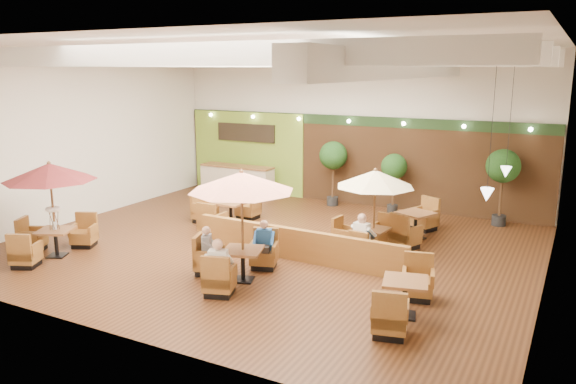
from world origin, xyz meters
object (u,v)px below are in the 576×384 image
Objects in this scene: service_counter at (237,181)px; booth_divider at (296,245)px; topiary_1 at (394,169)px; diner_0 at (219,261)px; table_2 at (373,191)px; table_5 at (415,226)px; topiary_2 at (503,169)px; diner_3 at (363,233)px; topiary_0 at (333,158)px; table_0 at (50,189)px; diner_2 at (209,245)px; table_1 at (239,201)px; table_3 at (224,211)px; diner_1 at (264,239)px; table_4 at (405,299)px; diner_4 at (363,232)px.

booth_divider is (5.56, -5.76, -0.17)m from service_counter.
diner_0 is at bearing -97.31° from topiary_1.
table_2 is 2.26m from table_5.
topiary_2 is (2.70, 4.37, 0.14)m from table_2.
topiary_2 is 5.94m from diner_3.
topiary_0 reaches higher than booth_divider.
table_0 reaches higher than diner_2.
table_1 is 1.02× the size of table_3.
service_counter is 8.68m from diner_3.
table_1 reaches higher than diner_3.
topiary_2 is at bearing 1.18° from service_counter.
table_0 is (-0.26, -8.48, 1.25)m from service_counter.
table_2 reaches higher than diner_2.
topiary_2 reaches higher than diner_1.
table_4 is at bearing -20.62° from table_1.
diner_4 is at bearing 33.41° from table_1.
diner_3 is at bearing -12.32° from table_3.
table_0 is at bearing -153.04° from booth_divider.
table_2 is 3.16× the size of diner_2.
diner_3 is (2.04, 2.63, -1.17)m from table_1.
booth_divider is 1.74m from diner_3.
table_2 is 3.29m from diner_1.
topiary_1 is (1.20, 7.84, -0.38)m from table_1.
diner_4 reaches higher than diner_2.
topiary_1 is at bearing 0.00° from topiary_0.
table_1 is at bearing -56.52° from service_counter.
diner_1 is at bearing -41.67° from table_3.
booth_divider is 4.02m from table_3.
service_counter is at bearing -177.13° from topiary_0.
table_4 is 4.02m from diner_0.
topiary_0 is (-3.05, 4.37, 0.07)m from table_2.
topiary_2 is at bearing 0.00° from topiary_1.
booth_divider is at bearing 115.54° from diner_2.
table_4 is at bearing -95.14° from topiary_2.
table_5 is 4.99m from diner_1.
topiary_1 is (6.51, 8.68, -0.30)m from table_0.
diner_0 is at bearing -96.82° from booth_divider.
topiary_1 is at bearing 143.84° from table_5.
table_4 is 1.32× the size of topiary_1.
diner_1 is at bearing -113.82° from booth_divider.
booth_divider is 8.25× the size of diner_2.
diner_1 is 0.94× the size of diner_4.
table_2 is 4.31m from table_4.
table_1 reaches higher than table_0.
table_0 is 3.53× the size of diner_1.
booth_divider is at bearing -75.31° from topiary_0.
diner_0 is (0.07, -0.97, -1.14)m from table_1.
table_0 is 13.24m from topiary_2.
table_5 is at bearing -144.40° from diner_1.
table_1 is at bearing -113.06° from table_2.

